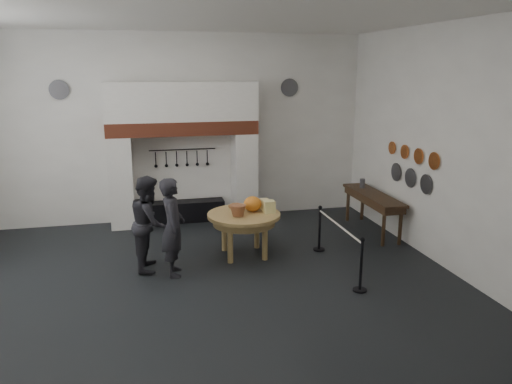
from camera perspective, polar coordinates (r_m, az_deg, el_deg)
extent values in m
cube|color=black|center=(9.00, -5.78, -10.19)|extent=(9.00, 8.00, 0.02)
cube|color=silver|center=(8.26, -6.59, 19.62)|extent=(9.00, 8.00, 0.02)
cube|color=white|center=(12.28, -8.52, 7.18)|extent=(9.00, 0.02, 4.50)
cube|color=white|center=(4.51, 0.26, -4.53)|extent=(9.00, 0.02, 4.50)
cube|color=white|center=(9.94, 20.63, 4.84)|extent=(0.02, 8.00, 4.50)
cube|color=silver|center=(12.10, -15.15, 1.09)|extent=(0.55, 0.70, 2.15)
cube|color=silver|center=(12.34, -1.34, 1.83)|extent=(0.55, 0.70, 2.15)
cube|color=#9E442B|center=(11.93, -8.38, 7.28)|extent=(3.50, 0.72, 0.32)
cube|color=silver|center=(11.87, -8.49, 10.20)|extent=(3.50, 0.70, 0.90)
cube|color=black|center=(12.40, -8.07, -2.18)|extent=(1.90, 0.45, 0.50)
cylinder|color=black|center=(12.27, -8.40, 4.82)|extent=(1.60, 0.02, 0.02)
cylinder|color=tan|center=(9.90, -1.39, -2.65)|extent=(1.46, 1.46, 0.07)
ellipsoid|color=orange|center=(9.99, -0.39, -1.37)|extent=(0.36, 0.36, 0.31)
cube|color=#E1D886|center=(9.92, 1.49, -1.69)|extent=(0.22, 0.22, 0.24)
cube|color=#E6CF89|center=(10.20, 0.95, -1.36)|extent=(0.18, 0.18, 0.20)
cone|color=#9A5B38|center=(9.69, -2.08, -2.14)|extent=(0.32, 0.32, 0.22)
ellipsoid|color=brown|center=(10.19, -2.35, -1.60)|extent=(0.31, 0.18, 0.13)
imported|color=black|center=(9.10, -9.49, -3.97)|extent=(0.47, 0.68, 1.81)
imported|color=black|center=(9.47, -12.07, -3.47)|extent=(0.76, 0.93, 1.77)
cube|color=#3D2816|center=(11.62, 13.26, -0.36)|extent=(0.55, 2.20, 0.06)
cylinder|color=#545359|center=(12.11, 12.05, 0.97)|extent=(0.12, 0.12, 0.22)
cylinder|color=#C6662D|center=(10.13, 19.68, 3.36)|extent=(0.03, 0.34, 0.34)
cylinder|color=#C6662D|center=(10.59, 18.09, 3.92)|extent=(0.03, 0.32, 0.32)
cylinder|color=#C6662D|center=(11.05, 16.63, 4.43)|extent=(0.03, 0.30, 0.30)
cylinder|color=#C6662D|center=(11.53, 15.29, 4.89)|extent=(0.03, 0.28, 0.28)
cylinder|color=#4C4C51|center=(10.39, 18.87, 0.85)|extent=(0.03, 0.40, 0.40)
cylinder|color=#4C4C51|center=(10.89, 17.22, 1.56)|extent=(0.03, 0.40, 0.40)
cylinder|color=#4C4C51|center=(11.40, 15.72, 2.21)|extent=(0.03, 0.40, 0.40)
cylinder|color=#4C4C51|center=(12.24, -21.58, 10.82)|extent=(0.44, 0.03, 0.44)
cylinder|color=#4C4C51|center=(12.67, 3.85, 11.82)|extent=(0.44, 0.03, 0.44)
cylinder|color=black|center=(8.63, 11.92, -8.29)|extent=(0.05, 0.05, 0.90)
cylinder|color=black|center=(10.36, 7.27, -4.27)|extent=(0.05, 0.05, 0.90)
cylinder|color=beige|center=(9.35, 9.47, -3.80)|extent=(0.04, 2.00, 0.04)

